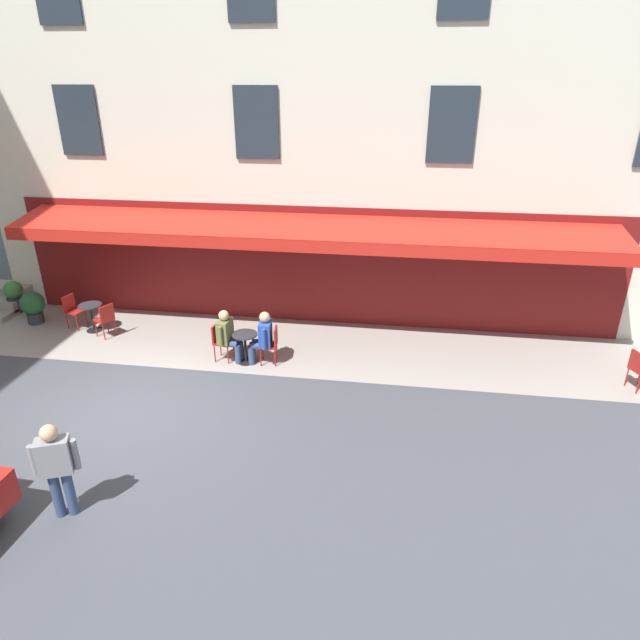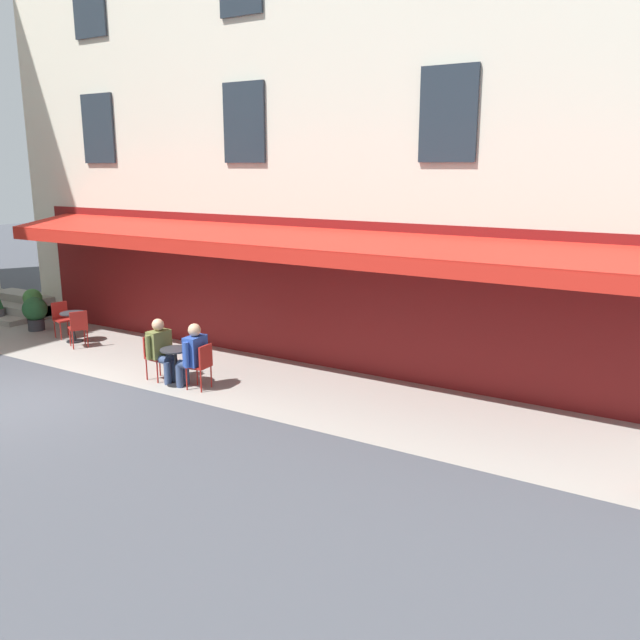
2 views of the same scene
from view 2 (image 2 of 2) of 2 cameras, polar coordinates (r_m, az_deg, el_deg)
name	(u,v)px [view 2 (image 2 of 2)]	position (r m, az deg, el deg)	size (l,w,h in m)	color
ground_plane	(15,403)	(13.53, -24.94, -6.53)	(70.00, 70.00, 0.00)	#42444C
sidewalk_cafe_terrace	(265,382)	(13.46, -4.80, -5.38)	(20.50, 3.20, 0.01)	gray
cafe_building_facade	(429,33)	(18.00, 9.41, 23.31)	(20.00, 10.70, 15.00)	beige
back_alley_steps	(18,307)	(21.26, -24.72, 1.04)	(2.40, 1.75, 0.60)	gray
cafe_table_near_entrance	(73,323)	(17.42, -20.61, -0.21)	(0.60, 0.60, 0.75)	black
cafe_chair_red_facing_street	(78,326)	(16.80, -20.22, -0.46)	(0.54, 0.54, 0.91)	maroon
cafe_chair_red_corner_left	(62,316)	(17.97, -21.49, 0.29)	(0.48, 0.48, 0.91)	maroon
cafe_table_mid_terrace	(176,361)	(13.42, -12.39, -3.51)	(0.60, 0.60, 0.75)	black
cafe_chair_red_under_awning	(202,363)	(13.04, -10.22, -3.66)	(0.44, 0.44, 0.91)	maroon
cafe_chair_red_corner_right	(155,353)	(13.88, -14.10, -2.81)	(0.44, 0.44, 0.91)	maroon
seated_patron_in_olive	(162,348)	(13.68, -13.57, -2.38)	(0.56, 0.65, 1.29)	navy
seated_companion_in_blue	(192,354)	(13.12, -11.01, -2.88)	(0.58, 0.67, 1.32)	navy
potted_plant_under_sign	(35,312)	(19.03, -23.48, 0.66)	(0.64, 0.64, 0.90)	#2D2D33
potted_plant_entrance_right	(33,304)	(20.25, -23.62, 1.29)	(0.52, 0.52, 0.91)	#2D2D33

